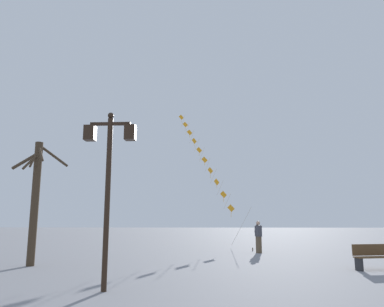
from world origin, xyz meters
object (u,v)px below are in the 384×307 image
twin_lantern_lamp_post (109,164)px  park_bench (375,257)px  bare_tree (35,196)px  kite_train (205,160)px  kite_flyer (258,236)px

twin_lantern_lamp_post → park_bench: size_ratio=2.76×
twin_lantern_lamp_post → bare_tree: size_ratio=0.94×
twin_lantern_lamp_post → kite_train: bearing=83.2°
twin_lantern_lamp_post → kite_train: (2.29, 19.14, 3.21)m
kite_train → bare_tree: size_ratio=2.37×
kite_train → kite_flyer: 9.90m
bare_tree → kite_flyer: bearing=33.7°
park_bench → bare_tree: bearing=164.0°
kite_train → bare_tree: (-6.62, -14.08, -3.68)m
twin_lantern_lamp_post → bare_tree: bearing=130.6°
bare_tree → park_bench: (12.86, -0.58, -2.26)m
kite_flyer → park_bench: 7.72m
bare_tree → park_bench: bearing=-2.6°
twin_lantern_lamp_post → kite_flyer: twin_lantern_lamp_post is taller
twin_lantern_lamp_post → bare_tree: bare_tree is taller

